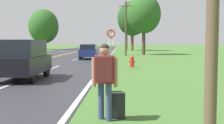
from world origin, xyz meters
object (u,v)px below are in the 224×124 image
suitcase (116,106)px  car_dark_blue_hatchback_mid_near (89,51)px  tree_behind_sign (144,14)px  tree_mid_treeline (132,19)px  car_black_suv_approaching (23,59)px  hitchhiker_person (105,74)px  fire_hydrant (132,61)px  traffic_sign (111,39)px  tree_left_verge (44,26)px

suitcase → car_dark_blue_hatchback_mid_near: bearing=10.3°
tree_behind_sign → tree_mid_treeline: (-0.81, 19.44, 0.98)m
tree_mid_treeline → car_dark_blue_hatchback_mid_near: bearing=-100.9°
suitcase → car_black_suv_approaching: size_ratio=0.17×
car_black_suv_approaching → car_dark_blue_hatchback_mid_near: bearing=174.6°
hitchhiker_person → car_dark_blue_hatchback_mid_near: size_ratio=0.46×
fire_hydrant → suitcase: bearing=-94.0°
fire_hydrant → traffic_sign: 2.69m
traffic_sign → car_dark_blue_hatchback_mid_near: 11.25m
traffic_sign → tree_left_verge: tree_left_verge is taller
tree_left_verge → tree_mid_treeline: 22.82m
suitcase → fire_hydrant: 13.71m
hitchhiker_person → car_black_suv_approaching: bearing=34.1°
hitchhiker_person → suitcase: 0.83m
tree_left_verge → suitcase: bearing=-73.3°
hitchhiker_person → fire_hydrant: hitchhiker_person is taller
hitchhiker_person → car_dark_blue_hatchback_mid_near: hitchhiker_person is taller
suitcase → tree_behind_sign: size_ratio=0.08×
hitchhiker_person → suitcase: bearing=-53.2°
traffic_sign → tree_left_verge: (-18.06, 49.69, 3.63)m
tree_behind_sign → car_black_suv_approaching: (-8.03, -27.36, -4.78)m
traffic_sign → car_black_suv_approaching: (-4.03, -5.38, -1.02)m
fire_hydrant → tree_behind_sign: 21.25m
tree_behind_sign → tree_mid_treeline: bearing=92.4°
hitchhiker_person → tree_mid_treeline: size_ratio=0.17×
fire_hydrant → car_dark_blue_hatchback_mid_near: size_ratio=0.21×
traffic_sign → suitcase: bearing=-87.5°
suitcase → fire_hydrant: bearing=-1.7°
fire_hydrant → tree_mid_treeline: size_ratio=0.08×
fire_hydrant → tree_mid_treeline: bearing=87.5°
suitcase → tree_behind_sign: bearing=-3.6°
tree_behind_sign → car_dark_blue_hatchback_mid_near: (-6.71, -11.13, -4.94)m
suitcase → traffic_sign: (-0.52, 12.09, 1.72)m
tree_left_verge → car_dark_blue_hatchback_mid_near: bearing=-68.4°
fire_hydrant → tree_behind_sign: tree_behind_sign is taller
traffic_sign → fire_hydrant: bearing=47.1°
suitcase → traffic_sign: 12.23m
traffic_sign → car_black_suv_approaching: bearing=-126.8°
car_dark_blue_hatchback_mid_near → suitcase: bearing=6.2°
tree_left_verge → tree_mid_treeline: (21.25, -8.26, 1.11)m
hitchhiker_person → car_dark_blue_hatchback_mid_near: bearing=9.6°
suitcase → tree_left_verge: bearing=19.0°
car_black_suv_approaching → car_dark_blue_hatchback_mid_near: 16.29m
tree_left_verge → traffic_sign: bearing=-70.0°
fire_hydrant → tree_left_verge: (-19.52, 48.11, 5.24)m
car_black_suv_approaching → hitchhiker_person: bearing=31.2°
fire_hydrant → traffic_sign: (-1.47, -1.58, 1.61)m
suitcase → car_black_suv_approaching: car_black_suv_approaching is taller
tree_left_verge → tree_behind_sign: (22.06, -27.71, 0.13)m
fire_hydrant → tree_left_verge: tree_left_verge is taller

